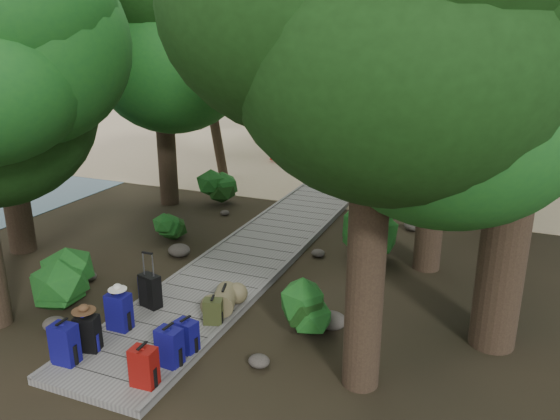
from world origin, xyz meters
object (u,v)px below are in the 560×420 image
at_px(backpack_left_c, 119,310).
at_px(backpack_right_a, 144,365).
at_px(kayak, 282,155).
at_px(backpack_left_b, 88,331).
at_px(duffel_right_khaki, 224,299).
at_px(backpack_left_a, 64,342).
at_px(suitcase_on_boardwalk, 150,291).
at_px(sun_lounger, 420,173).
at_px(lone_suitcase_on_sand, 352,175).
at_px(backpack_right_b, 169,345).
at_px(backpack_right_c, 186,335).
at_px(backpack_right_d, 213,310).
at_px(backpack_left_d, 149,287).

relative_size(backpack_left_c, backpack_right_a, 1.10).
bearing_deg(kayak, backpack_left_b, -69.60).
bearing_deg(duffel_right_khaki, backpack_left_a, -138.94).
height_order(backpack_right_a, suitcase_on_boardwalk, backpack_right_a).
bearing_deg(kayak, backpack_right_a, -64.87).
height_order(duffel_right_khaki, kayak, duffel_right_khaki).
bearing_deg(sun_lounger, lone_suitcase_on_sand, -159.77).
xyz_separation_m(backpack_right_b, kayak, (-4.08, 14.45, -0.26)).
relative_size(backpack_right_c, sun_lounger, 0.32).
distance_m(backpack_right_c, backpack_right_d, 0.96).
xyz_separation_m(backpack_left_c, suitcase_on_boardwalk, (0.01, 0.88, -0.05)).
bearing_deg(backpack_left_a, backpack_left_b, 77.13).
bearing_deg(backpack_left_b, backpack_left_d, 80.23).
height_order(backpack_right_c, lone_suitcase_on_sand, backpack_right_c).
xyz_separation_m(backpack_left_a, duffel_right_khaki, (1.46, 2.43, -0.15)).
xyz_separation_m(backpack_left_a, backpack_right_a, (1.45, -0.00, -0.03)).
xyz_separation_m(backpack_left_a, backpack_left_b, (0.08, 0.42, -0.03)).
distance_m(backpack_right_a, duffel_right_khaki, 2.43).
bearing_deg(backpack_right_d, duffel_right_khaki, 76.09).
relative_size(duffel_right_khaki, kayak, 0.18).
relative_size(suitcase_on_boardwalk, sun_lounger, 0.34).
distance_m(backpack_right_d, kayak, 13.69).
xyz_separation_m(backpack_left_a, suitcase_on_boardwalk, (0.13, 2.03, -0.04)).
relative_size(kayak, sun_lounger, 1.90).
bearing_deg(backpack_left_d, kayak, 113.84).
xyz_separation_m(backpack_left_c, backpack_right_c, (1.44, -0.17, -0.06)).
bearing_deg(backpack_right_a, backpack_left_b, 160.05).
bearing_deg(kayak, backpack_left_a, -70.16).
relative_size(backpack_left_c, suitcase_on_boardwalk, 1.14).
xyz_separation_m(backpack_left_b, duffel_right_khaki, (1.38, 2.01, -0.12)).
distance_m(backpack_left_c, backpack_right_b, 1.52).
bearing_deg(backpack_left_c, lone_suitcase_on_sand, 83.46).
xyz_separation_m(backpack_right_d, suitcase_on_boardwalk, (-1.37, 0.09, 0.07)).
height_order(backpack_left_d, backpack_right_b, backpack_right_b).
xyz_separation_m(lone_suitcase_on_sand, sun_lounger, (2.13, 1.21, -0.01)).
distance_m(backpack_right_b, duffel_right_khaki, 1.87).
relative_size(backpack_right_d, kayak, 0.14).
xyz_separation_m(backpack_left_d, duffel_right_khaki, (1.50, 0.20, -0.05)).
height_order(backpack_left_d, duffel_right_khaki, backpack_left_d).
height_order(backpack_left_b, duffel_right_khaki, backpack_left_b).
height_order(backpack_left_a, backpack_left_d, backpack_left_a).
height_order(backpack_left_a, backpack_right_a, backpack_left_a).
height_order(backpack_right_a, lone_suitcase_on_sand, backpack_right_a).
xyz_separation_m(backpack_right_a, kayak, (-4.02, 15.01, -0.25)).
xyz_separation_m(backpack_left_b, sun_lounger, (3.21, 13.10, -0.13)).
relative_size(backpack_left_b, sun_lounger, 0.36).
distance_m(duffel_right_khaki, lone_suitcase_on_sand, 9.89).
bearing_deg(backpack_right_d, backpack_right_a, -109.98).
relative_size(backpack_right_c, duffel_right_khaki, 0.92).
distance_m(backpack_left_c, sun_lounger, 12.77).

